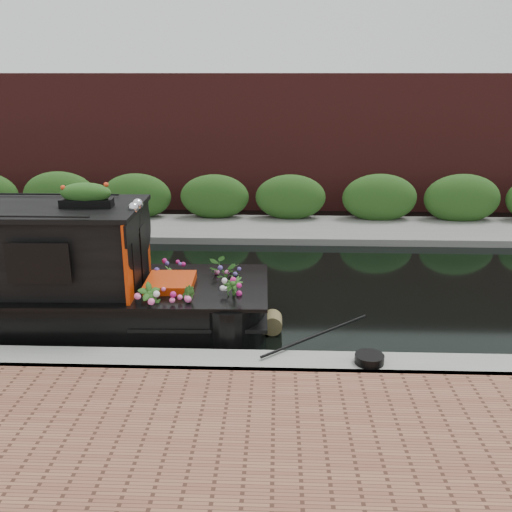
{
  "coord_description": "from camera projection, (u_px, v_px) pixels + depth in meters",
  "views": [
    {
      "loc": [
        1.68,
        -10.28,
        3.99
      ],
      "look_at": [
        1.32,
        -0.6,
        0.88
      ],
      "focal_mm": 40.0,
      "sensor_mm": 36.0,
      "label": 1
    }
  ],
  "objects": [
    {
      "name": "rope_fender",
      "position": [
        272.0,
        322.0,
        9.19
      ],
      "size": [
        0.31,
        0.37,
        0.31
      ],
      "primitive_type": "cylinder",
      "rotation": [
        1.57,
        0.0,
        0.0
      ],
      "color": "brown",
      "rests_on": "ground"
    },
    {
      "name": "ground",
      "position": [
        190.0,
        289.0,
        11.06
      ],
      "size": [
        80.0,
        80.0,
        0.0
      ],
      "primitive_type": "plane",
      "color": "black",
      "rests_on": "ground"
    },
    {
      "name": "far_hedge",
      "position": [
        217.0,
        223.0,
        15.92
      ],
      "size": [
        40.0,
        1.1,
        2.8
      ],
      "primitive_type": "cube",
      "color": "#254E1A",
      "rests_on": "ground"
    },
    {
      "name": "near_bank_coping",
      "position": [
        154.0,
        374.0,
        7.92
      ],
      "size": [
        40.0,
        0.6,
        0.5
      ],
      "primitive_type": "cube",
      "color": "gray",
      "rests_on": "ground"
    },
    {
      "name": "far_brick_wall",
      "position": [
        224.0,
        206.0,
        17.92
      ],
      "size": [
        40.0,
        1.0,
        8.0
      ],
      "primitive_type": "cube",
      "color": "#531E1C",
      "rests_on": "ground"
    },
    {
      "name": "far_bank_path",
      "position": [
        213.0,
        232.0,
        15.06
      ],
      "size": [
        40.0,
        2.4,
        0.34
      ],
      "primitive_type": "cube",
      "color": "slate",
      "rests_on": "ground"
    },
    {
      "name": "coiled_mooring_rope",
      "position": [
        369.0,
        359.0,
        7.7
      ],
      "size": [
        0.4,
        0.4,
        0.12
      ],
      "primitive_type": "cylinder",
      "color": "black",
      "rests_on": "near_bank_coping"
    }
  ]
}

